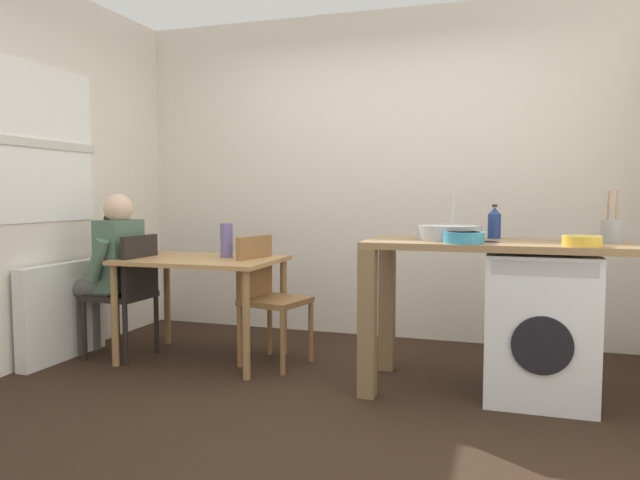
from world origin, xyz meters
name	(u,v)px	position (x,y,z in m)	size (l,w,h in m)	color
ground_plane	(314,402)	(0.00, 0.00, 0.00)	(5.46, 5.46, 0.00)	black
wall_back	(380,176)	(0.00, 1.75, 1.35)	(4.60, 0.10, 2.70)	silver
wall_window_side	(10,171)	(-2.15, 0.00, 1.35)	(0.12, 3.80, 2.70)	silver
radiator	(62,311)	(-2.02, 0.30, 0.35)	(0.10, 0.80, 0.70)	white
dining_table	(202,271)	(-1.05, 0.60, 0.64)	(1.10, 0.76, 0.74)	tan
chair_person_seat	(129,289)	(-1.59, 0.49, 0.51)	(0.42, 0.42, 0.90)	black
chair_opposite	(267,292)	(-0.57, 0.66, 0.51)	(0.48, 0.48, 0.90)	olive
seated_person	(110,266)	(-1.75, 0.50, 0.67)	(0.51, 0.52, 1.20)	#595651
kitchen_counter	(458,266)	(0.76, 0.47, 0.76)	(1.50, 0.68, 0.92)	olive
washing_machine	(540,326)	(1.23, 0.47, 0.43)	(0.60, 0.61, 0.86)	silver
sink_basin	(450,233)	(0.71, 0.47, 0.97)	(0.38, 0.38, 0.09)	#9EA0A5
tap	(453,216)	(0.71, 0.65, 1.06)	(0.02, 0.02, 0.28)	#B2B2B7
bottle_tall_green	(494,223)	(0.96, 0.70, 1.02)	(0.08, 0.08, 0.21)	navy
mixing_bowl	(464,237)	(0.81, 0.27, 0.96)	(0.23, 0.23, 0.06)	teal
utensil_crock	(611,231)	(1.60, 0.52, 0.99)	(0.11, 0.11, 0.30)	gray
colander	(582,240)	(1.42, 0.25, 0.95)	(0.20, 0.20, 0.06)	gold
vase	(227,240)	(-0.90, 0.70, 0.86)	(0.09, 0.09, 0.25)	slate
scissors	(485,241)	(0.92, 0.37, 0.92)	(0.15, 0.06, 0.01)	#B2B2B7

